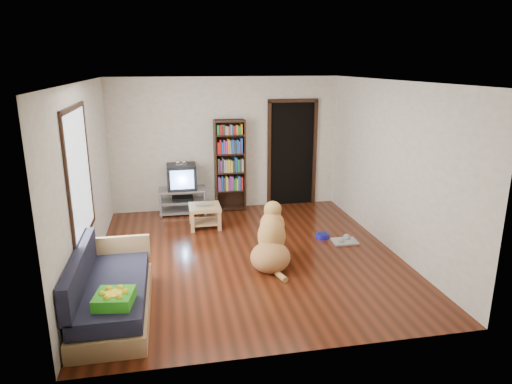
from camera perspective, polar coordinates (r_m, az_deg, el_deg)
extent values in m
plane|color=#541F0E|center=(7.06, -0.98, -7.91)|extent=(5.00, 5.00, 0.00)
plane|color=white|center=(6.47, -1.09, 13.67)|extent=(5.00, 5.00, 0.00)
plane|color=silver|center=(9.07, -3.78, 5.99)|extent=(4.50, 0.00, 4.50)
plane|color=silver|center=(4.31, 4.75, -5.17)|extent=(4.50, 0.00, 4.50)
plane|color=silver|center=(6.65, -20.49, 1.40)|extent=(0.00, 5.00, 5.00)
plane|color=silver|center=(7.37, 16.50, 3.08)|extent=(0.00, 5.00, 5.00)
cube|color=green|center=(5.08, -17.29, -12.62)|extent=(0.43, 0.43, 0.13)
imported|color=silver|center=(8.13, -6.44, -1.69)|extent=(0.29, 0.19, 0.02)
cylinder|color=#191699|center=(7.79, 8.28, -5.44)|extent=(0.22, 0.22, 0.08)
cube|color=#A9A9A9|center=(7.68, 11.01, -6.08)|extent=(0.42, 0.34, 0.03)
cube|color=white|center=(6.13, -21.25, 2.08)|extent=(0.02, 1.30, 1.60)
cube|color=black|center=(6.00, -21.98, 9.71)|extent=(0.03, 1.42, 0.06)
cube|color=black|center=(6.36, -20.47, -5.11)|extent=(0.03, 1.42, 0.06)
cube|color=black|center=(5.46, -22.41, 0.37)|extent=(0.03, 0.06, 1.70)
cube|color=black|center=(6.80, -20.23, 3.45)|extent=(0.03, 0.06, 1.70)
cube|color=black|center=(9.37, 4.51, 4.73)|extent=(0.90, 0.02, 2.10)
cube|color=black|center=(9.24, 1.65, 4.62)|extent=(0.07, 0.05, 2.14)
cube|color=black|center=(9.49, 7.34, 4.79)|extent=(0.07, 0.05, 2.14)
cube|color=black|center=(9.21, 4.68, 11.32)|extent=(1.03, 0.05, 0.07)
cube|color=#99999E|center=(8.94, -9.21, 0.29)|extent=(0.90, 0.45, 0.04)
cube|color=#99999E|center=(9.00, -9.15, -1.13)|extent=(0.86, 0.42, 0.03)
cube|color=#99999E|center=(9.06, -9.09, -2.27)|extent=(0.90, 0.45, 0.04)
cylinder|color=#99999E|center=(8.81, -11.82, -1.64)|extent=(0.04, 0.04, 0.50)
cylinder|color=#99999E|center=(8.83, -6.38, -1.35)|extent=(0.04, 0.04, 0.50)
cylinder|color=#99999E|center=(9.20, -11.81, -0.90)|extent=(0.04, 0.04, 0.50)
cylinder|color=#99999E|center=(9.22, -6.58, -0.63)|extent=(0.04, 0.04, 0.50)
cube|color=black|center=(8.99, -9.16, -0.82)|extent=(0.40, 0.30, 0.07)
cube|color=black|center=(8.88, -9.28, 1.90)|extent=(0.55, 0.48, 0.48)
cube|color=black|center=(9.07, -9.33, 2.20)|extent=(0.40, 0.14, 0.36)
cube|color=#8CBFF2|center=(8.64, -9.23, 1.52)|extent=(0.44, 0.02, 0.36)
cube|color=silver|center=(8.77, -9.34, 3.41)|extent=(0.20, 0.07, 0.02)
sphere|color=silver|center=(8.76, -9.75, 3.68)|extent=(0.09, 0.09, 0.09)
sphere|color=silver|center=(8.76, -8.96, 3.72)|extent=(0.09, 0.09, 0.09)
cube|color=black|center=(8.97, -5.10, 3.24)|extent=(0.03, 0.30, 1.80)
cube|color=black|center=(9.04, -1.50, 3.40)|extent=(0.03, 0.30, 1.80)
cube|color=black|center=(9.14, -3.41, 3.51)|extent=(0.60, 0.02, 1.80)
cube|color=black|center=(9.23, -3.20, -1.96)|extent=(0.56, 0.28, 0.02)
cube|color=black|center=(9.12, -3.24, 0.26)|extent=(0.56, 0.28, 0.03)
cube|color=black|center=(9.03, -3.28, 2.52)|extent=(0.56, 0.28, 0.02)
cube|color=black|center=(8.95, -3.31, 4.82)|extent=(0.56, 0.28, 0.02)
cube|color=black|center=(8.89, -3.35, 7.17)|extent=(0.56, 0.28, 0.02)
cube|color=black|center=(8.85, -3.38, 8.83)|extent=(0.56, 0.28, 0.02)
cube|color=tan|center=(5.72, -17.27, -13.50)|extent=(0.80, 1.80, 0.22)
cube|color=#1E1E2D|center=(5.62, -17.45, -11.54)|extent=(0.74, 1.74, 0.18)
cube|color=#1E1E2D|center=(5.55, -21.21, -9.12)|extent=(0.12, 1.74, 0.40)
cube|color=tan|center=(6.32, -16.78, -6.63)|extent=(0.80, 0.06, 0.30)
cube|color=tan|center=(8.17, -6.45, -1.91)|extent=(0.55, 0.55, 0.06)
cube|color=tan|center=(8.25, -6.39, -3.70)|extent=(0.45, 0.45, 0.03)
cube|color=tan|center=(7.99, -7.94, -3.87)|extent=(0.06, 0.06, 0.34)
cube|color=tan|center=(8.03, -4.59, -3.68)|extent=(0.06, 0.06, 0.34)
cube|color=tan|center=(8.44, -8.13, -2.81)|extent=(0.06, 0.06, 0.34)
cube|color=tan|center=(8.47, -4.95, -2.64)|extent=(0.06, 0.06, 0.34)
ellipsoid|color=#B78046|center=(6.57, 1.81, -8.15)|extent=(0.73, 0.77, 0.42)
ellipsoid|color=tan|center=(6.69, 1.97, -5.53)|extent=(0.53, 0.55, 0.56)
ellipsoid|color=tan|center=(6.74, 2.05, -4.10)|extent=(0.44, 0.42, 0.40)
ellipsoid|color=gold|center=(6.74, 2.11, -2.18)|extent=(0.33, 0.35, 0.25)
ellipsoid|color=#B98647|center=(6.88, 2.18, -2.06)|extent=(0.17, 0.24, 0.10)
sphere|color=black|center=(6.97, 2.24, -1.80)|extent=(0.05, 0.05, 0.05)
ellipsoid|color=#BD8048|center=(6.70, 1.26, -2.37)|extent=(0.08, 0.10, 0.17)
ellipsoid|color=#C2844A|center=(6.69, 2.91, -2.42)|extent=(0.08, 0.10, 0.17)
cylinder|color=tan|center=(6.97, 1.36, -6.22)|extent=(0.13, 0.16, 0.46)
cylinder|color=tan|center=(6.96, 2.82, -6.27)|extent=(0.13, 0.16, 0.46)
sphere|color=tan|center=(7.10, 1.39, -7.57)|extent=(0.12, 0.12, 0.12)
sphere|color=#C8834D|center=(7.09, 2.83, -7.62)|extent=(0.12, 0.12, 0.12)
cylinder|color=#BB7948|center=(6.39, 2.87, -10.26)|extent=(0.17, 0.41, 0.09)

